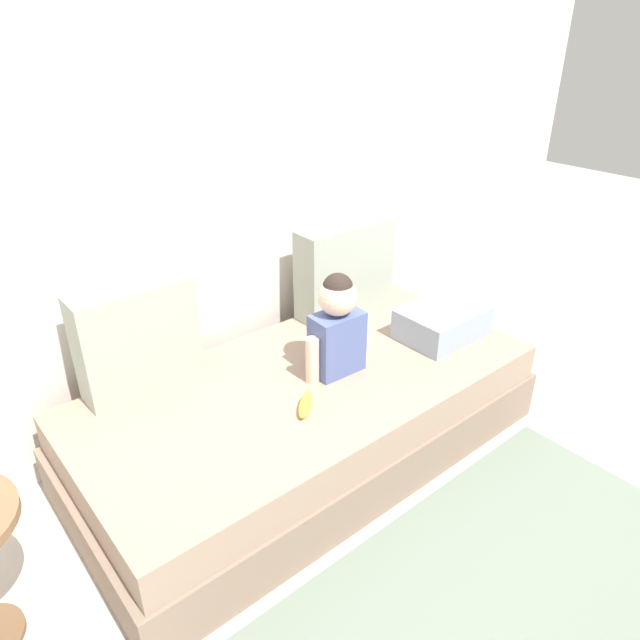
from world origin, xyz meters
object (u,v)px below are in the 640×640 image
couch (308,416)px  banana (305,404)px  toddler (337,324)px  throw_pillow_left (137,338)px  throw_pillow_right (345,268)px  folded_blanket (443,322)px

couch → banana: 0.30m
couch → banana: (-0.14, -0.16, 0.21)m
toddler → banana: (-0.27, -0.13, -0.20)m
toddler → banana: size_ratio=2.61×
couch → throw_pillow_left: 0.78m
throw_pillow_right → toddler: 0.58m
toddler → folded_blanket: size_ratio=1.11×
couch → throw_pillow_right: 0.78m
toddler → folded_blanket: toddler is taller
couch → throw_pillow_right: throw_pillow_right is taller
banana → folded_blanket: (0.85, 0.04, 0.05)m
toddler → folded_blanket: 0.60m
throw_pillow_right → folded_blanket: throw_pillow_right is taller
throw_pillow_left → banana: (0.40, -0.54, -0.20)m
couch → folded_blanket: size_ratio=4.94×
couch → throw_pillow_right: size_ratio=3.75×
throw_pillow_right → toddler: (-0.41, -0.41, -0.00)m
couch → throw_pillow_right: (0.54, 0.38, 0.42)m
toddler → throw_pillow_right: bearing=44.9°
couch → throw_pillow_left: size_ratio=4.25×
throw_pillow_left → throw_pillow_right: size_ratio=0.88×
throw_pillow_right → banana: throw_pillow_right is taller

